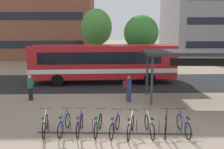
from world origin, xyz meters
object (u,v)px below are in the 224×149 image
parked_bicycle_green_3 (98,125)px  street_tree_0 (97,27)px  parked_bicycle_blue_8 (184,125)px  commuter_olive_pack_0 (30,86)px  parked_bicycle_white_0 (45,125)px  commuter_maroon_pack_2 (128,87)px  parked_bicycle_blue_1 (64,124)px  parked_bicycle_purple_2 (80,125)px  parked_bicycle_purple_4 (115,126)px  parked_bicycle_black_7 (166,125)px  parked_bicycle_silver_6 (149,126)px  street_tree_1 (141,33)px  transit_shelter (194,54)px  parked_bicycle_white_5 (131,127)px  city_bus (104,62)px

parked_bicycle_green_3 → street_tree_0: bearing=11.6°
parked_bicycle_green_3 → parked_bicycle_blue_8: (3.70, -0.15, 0.00)m
parked_bicycle_green_3 → commuter_olive_pack_0: (-4.48, 5.13, 0.55)m
parked_bicycle_white_0 → commuter_maroon_pack_2: bearing=-49.0°
parked_bicycle_blue_1 → parked_bicycle_purple_2: (0.69, -0.06, 0.00)m
street_tree_0 → parked_bicycle_green_3: bearing=-87.9°
commuter_maroon_pack_2 → parked_bicycle_purple_4: bearing=-129.0°
parked_bicycle_white_0 → parked_bicycle_purple_2: (1.49, 0.02, 0.00)m
parked_bicycle_black_7 → parked_bicycle_silver_6: bearing=110.6°
parked_bicycle_silver_6 → parked_bicycle_black_7: 0.73m
parked_bicycle_purple_2 → parked_bicycle_black_7: 3.74m
street_tree_1 → parked_bicycle_green_3: bearing=-105.3°
parked_bicycle_white_0 → street_tree_1: bearing=-30.2°
parked_bicycle_blue_1 → transit_shelter: size_ratio=0.26×
street_tree_0 → parked_bicycle_blue_8: bearing=-76.5°
parked_bicycle_green_3 → street_tree_1: bearing=-5.8°
parked_bicycle_white_5 → parked_bicycle_silver_6: bearing=-71.4°
commuter_olive_pack_0 → parked_bicycle_blue_1: bearing=29.6°
parked_bicycle_purple_2 → street_tree_1: 15.97m
city_bus → parked_bicycle_white_0: bearing=-106.2°
commuter_olive_pack_0 → street_tree_1: size_ratio=0.27×
parked_bicycle_black_7 → street_tree_0: (-3.58, 18.11, 4.38)m
parked_bicycle_purple_2 → parked_bicycle_white_5: bearing=-93.8°
commuter_maroon_pack_2 → parked_bicycle_silver_6: bearing=-111.1°
parked_bicycle_white_0 → parked_bicycle_blue_8: (5.99, -0.19, 0.00)m
parked_bicycle_white_0 → street_tree_0: size_ratio=0.25×
street_tree_1 → parked_bicycle_white_0: bearing=-113.3°
parked_bicycle_blue_1 → parked_bicycle_silver_6: size_ratio=0.99×
parked_bicycle_blue_8 → commuter_olive_pack_0: commuter_olive_pack_0 is taller
parked_bicycle_green_3 → commuter_maroon_pack_2: (1.76, 4.54, 0.57)m
parked_bicycle_purple_4 → parked_bicycle_black_7: size_ratio=1.00×
street_tree_1 → parked_bicycle_purple_2: bearing=-108.2°
parked_bicycle_blue_8 → parked_bicycle_white_5: bearing=90.1°
parked_bicycle_black_7 → street_tree_1: bearing=12.1°
parked_bicycle_blue_8 → street_tree_1: 15.42m
commuter_maroon_pack_2 → street_tree_0: (-2.41, 13.45, 3.81)m
parked_bicycle_purple_2 → parked_bicycle_blue_8: same height
city_bus → parked_bicycle_black_7: (2.69, -10.21, -1.39)m
parked_bicycle_green_3 → parked_bicycle_purple_4: same height
street_tree_0 → street_tree_1: (4.71, -3.19, -0.60)m
parked_bicycle_white_0 → street_tree_0: street_tree_0 is taller
parked_bicycle_blue_8 → commuter_maroon_pack_2: bearing=20.8°
parked_bicycle_black_7 → parked_bicycle_blue_8: 0.76m
transit_shelter → street_tree_0: bearing=119.5°
parked_bicycle_white_0 → transit_shelter: 9.85m
parked_bicycle_silver_6 → parked_bicycle_white_0: bearing=84.1°
parked_bicycle_black_7 → transit_shelter: transit_shelter is taller
parked_bicycle_white_0 → commuter_maroon_pack_2: size_ratio=1.04×
parked_bicycle_purple_2 → city_bus: bearing=-2.4°
parked_bicycle_silver_6 → street_tree_0: (-2.85, 18.16, 4.38)m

